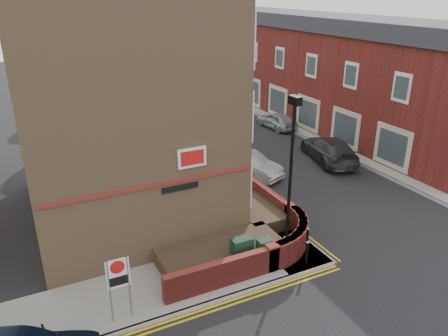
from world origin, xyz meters
The scene contains 27 objects.
ground centered at (0.00, 0.00, 0.00)m, with size 120.00×120.00×0.00m, color black.
pavement_corner centered at (-3.50, 1.50, 0.06)m, with size 13.00×3.00×0.12m, color gray.
pavement_main centered at (2.00, 16.00, 0.06)m, with size 2.00×32.00×0.12m, color gray.
pavement_far centered at (13.00, 13.00, 0.06)m, with size 4.00×40.00×0.12m, color gray.
kerb_side centered at (-3.50, 0.00, 0.06)m, with size 13.00×0.15×0.12m, color gray.
kerb_main_near centered at (3.00, 16.00, 0.06)m, with size 0.15×32.00×0.12m, color gray.
kerb_main_far centered at (11.00, 13.00, 0.06)m, with size 0.15×40.00×0.12m, color gray.
yellow_lines_side centered at (-3.50, -0.25, 0.01)m, with size 13.00×0.28×0.01m, color gold.
yellow_lines_main centered at (3.25, 16.00, 0.01)m, with size 0.28×32.00×0.01m, color gold.
corner_building centered at (-2.84, 8.00, 6.23)m, with size 8.95×10.40×13.60m.
garden_wall centered at (0.00, 2.50, 0.00)m, with size 6.80×6.00×1.20m, color maroon, non-canonical shape.
lamppost centered at (1.60, 1.20, 3.34)m, with size 0.25×0.50×6.30m.
utility_cabinet_large centered at (-0.30, 1.30, 0.72)m, with size 0.80×0.45×1.20m, color #15301B.
utility_cabinet_small centered at (0.50, 1.00, 0.67)m, with size 0.55×0.40×1.10m, color #15301B.
bollard_near centered at (2.00, 0.40, 0.57)m, with size 0.11×0.11×0.90m, color black.
bollard_far centered at (2.60, 1.20, 0.57)m, with size 0.11×0.11×0.90m, color black.
zone_sign centered at (-5.00, 0.50, 1.64)m, with size 0.72×0.07×2.20m.
far_terrace centered at (14.50, 17.00, 4.04)m, with size 5.40×30.40×8.00m.
far_terrace_cream centered at (14.50, 38.00, 4.05)m, with size 5.40×12.40×8.00m.
tree_near centered at (2.00, 14.05, 4.70)m, with size 3.64×3.65×6.70m.
tree_mid centered at (2.00, 22.05, 5.20)m, with size 4.03×4.03×7.42m.
tree_far centered at (2.00, 30.05, 4.91)m, with size 3.81×3.81×7.00m.
traffic_light_assembly centered at (2.40, 25.00, 2.78)m, with size 0.20×0.16×4.20m.
silver_car_near centered at (4.27, 8.95, 0.67)m, with size 1.42×4.07×1.34m, color #919498.
red_car_main centered at (3.60, 16.00, 0.64)m, with size 2.11×4.58×1.27m, color maroon.
grey_car_far centered at (9.75, 8.74, 0.73)m, with size 2.05×5.05×1.46m, color #2D2C31.
silver_car_far centered at (10.50, 15.75, 0.61)m, with size 1.45×3.61×1.23m, color #96979D.
Camera 1 is at (-6.96, -10.72, 9.80)m, focal length 35.00 mm.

